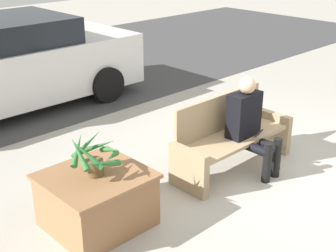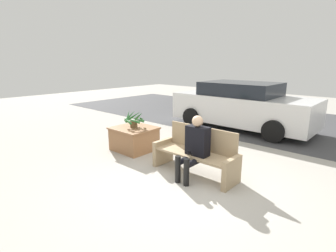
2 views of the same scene
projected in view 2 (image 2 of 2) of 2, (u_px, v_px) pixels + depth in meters
The scene contains 7 objects.
ground_plane at pixel (183, 187), 4.54m from camera, with size 30.00×30.00×0.00m, color #ADA89E.
road_surface at pixel (296, 125), 8.97m from camera, with size 20.00×6.00×0.01m, color #424244.
bench at pixel (196, 153), 5.05m from camera, with size 1.71×0.55×0.90m.
person_seated at pixel (195, 145), 4.78m from camera, with size 0.43×0.61×1.18m.
planter_box at pixel (134, 138), 6.41m from camera, with size 0.97×0.91×0.57m.
potted_plant at pixel (134, 120), 6.29m from camera, with size 0.53×0.55×0.43m.
parked_car at pixel (242, 106), 8.44m from camera, with size 4.40×1.98×1.48m.
Camera 2 is at (2.58, -3.26, 2.12)m, focal length 28.00 mm.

